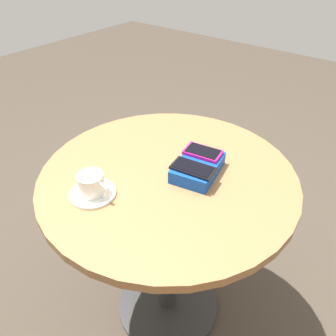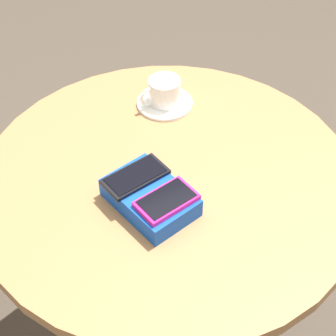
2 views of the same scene
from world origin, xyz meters
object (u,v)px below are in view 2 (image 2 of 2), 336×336
round_table (168,224)px  saucer (165,103)px  phone_box (150,198)px  phone_black (135,176)px  phone_magenta (167,201)px  coffee_cup (164,91)px

round_table → saucer: size_ratio=6.01×
phone_box → saucer: size_ratio=1.48×
phone_black → phone_box: bearing=-167.1°
phone_black → phone_magenta: bearing=-165.4°
phone_box → phone_magenta: phone_magenta is taller
saucer → coffee_cup: bearing=91.5°
phone_magenta → phone_black: phone_magenta is taller
phone_box → phone_black: (0.04, 0.01, 0.03)m
round_table → phone_black: bearing=100.5°
phone_magenta → coffee_cup: (0.33, -0.17, -0.01)m
phone_box → phone_magenta: 0.06m
phone_box → round_table: bearing=-51.2°
phone_box → phone_magenta: size_ratio=1.59×
round_table → phone_box: bearing=128.8°
phone_box → saucer: 0.34m
phone_magenta → saucer: phone_magenta is taller
round_table → phone_box: phone_box is taller
saucer → coffee_cup: size_ratio=1.29×
round_table → phone_box: 0.22m
round_table → saucer: bearing=-26.8°
round_table → coffee_cup: 0.33m
phone_magenta → phone_black: (0.09, 0.02, -0.00)m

